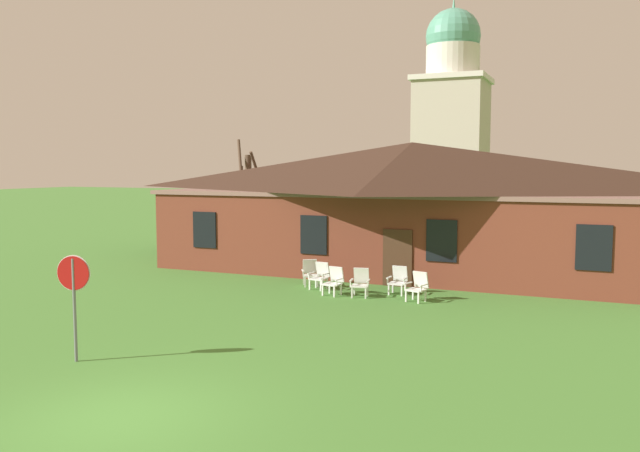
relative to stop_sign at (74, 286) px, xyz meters
The scene contains 11 objects.
ground_plane 4.23m from the stop_sign, 35.46° to the right, with size 200.00×200.00×0.00m, color #477F33.
brick_building 17.01m from the stop_sign, 79.32° to the left, with size 20.65×10.40×5.44m.
dome_tower 36.47m from the stop_sign, 88.79° to the left, with size 5.18×5.18×16.51m.
stop_sign is the anchor object (origin of this frame).
lawn_chair_by_porch 10.68m from the stop_sign, 84.51° to the left, with size 0.84×0.86×0.96m.
lawn_chair_near_door 10.29m from the stop_sign, 80.92° to the left, with size 0.69×0.73×0.96m.
lawn_chair_left_end 9.71m from the stop_sign, 75.18° to the left, with size 0.71×0.74×0.96m.
lawn_chair_middle 10.07m from the stop_sign, 70.11° to the left, with size 0.71×0.75×0.96m.
lawn_chair_right_end 11.32m from the stop_sign, 66.70° to the left, with size 0.65×0.68×0.96m.
lawn_chair_far_side 10.92m from the stop_sign, 60.35° to the left, with size 0.74×0.79×0.96m.
bare_tree_beside_building 20.96m from the stop_sign, 109.12° to the left, with size 1.72×1.44×5.87m.
Camera 1 is at (7.49, -8.51, 4.36)m, focal length 36.01 mm.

